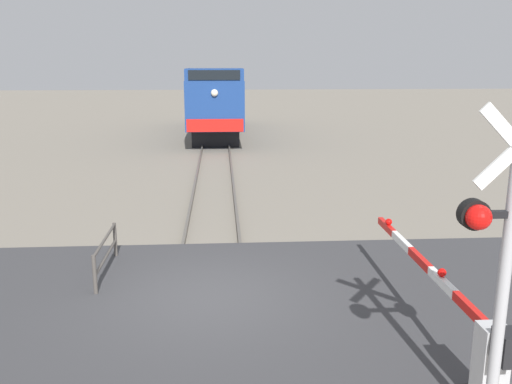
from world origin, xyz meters
The scene contains 8 objects.
ground_plane centered at (0.00, 0.00, 0.00)m, with size 160.00×160.00×0.00m, color gray.
rail_track_left centered at (-0.72, 0.00, 0.07)m, with size 0.08×80.00×0.15m, color #59544C.
rail_track_right centered at (0.72, 0.00, 0.07)m, with size 0.08×80.00×0.15m, color #59544C.
road_surface centered at (0.00, 0.00, 0.08)m, with size 36.00×6.33×0.16m, color #38383A.
locomotive centered at (0.00, 24.83, 2.14)m, with size 3.02×14.53×4.18m.
crossing_signal centered at (3.45, -4.24, 2.60)m, with size 1.18×0.33×4.17m.
crossing_gate centered at (3.73, -2.96, 0.86)m, with size 0.36×5.66×1.39m.
guard_railing centered at (-2.21, 1.37, 0.61)m, with size 0.08×2.23×0.95m.
Camera 1 is at (0.27, -9.83, 4.59)m, focal length 38.50 mm.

